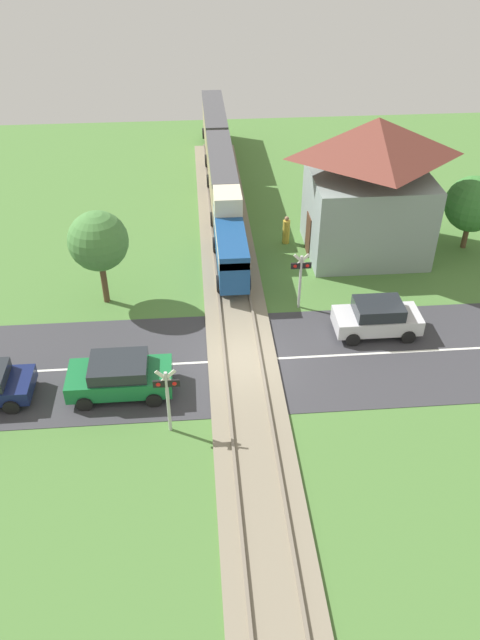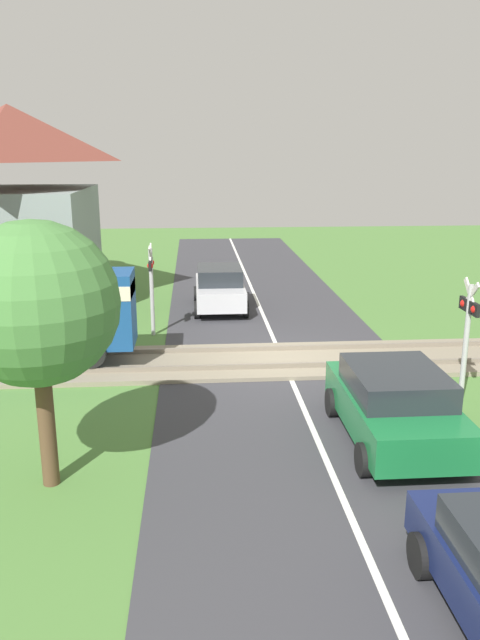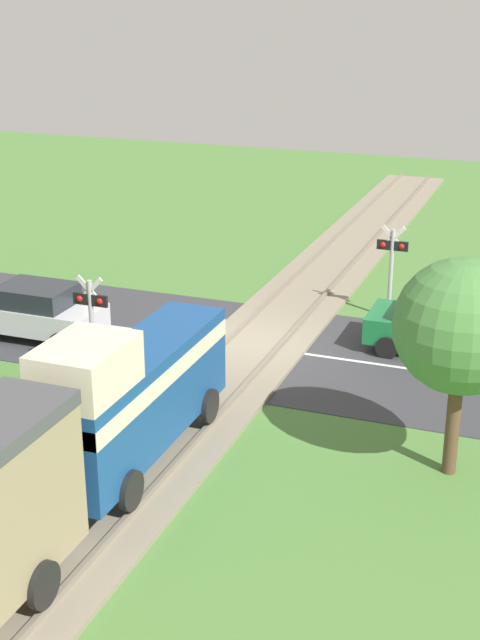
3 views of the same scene
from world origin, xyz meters
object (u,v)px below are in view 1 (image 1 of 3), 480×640
Objects in this scene: car_far_side at (377,317)px; pedestrian_by_station at (286,231)px; crossing_signal_west_approach at (167,392)px; station_building at (370,189)px; crossing_signal_east_approach at (301,273)px; train at (220,169)px; car_near_crossing at (120,376)px.

pedestrian_by_station is at bearing 108.35° from car_far_side.
station_building is at bearing 50.80° from crossing_signal_west_approach.
crossing_signal_east_approach is 0.40× the size of station_building.
train is at bearing 135.33° from station_building.
station_building reaches higher than crossing_signal_east_approach.
train is 12.13m from crossing_signal_east_approach.
crossing_signal_east_approach is 6.13m from pedestrian_by_station.
crossing_signal_west_approach is at bearing -98.58° from train.
car_near_crossing is 0.56× the size of station_building.
car_near_crossing is at bearing -139.76° from station_building.
pedestrian_by_station is (3.13, -5.76, -1.19)m from train.
station_building is at bearing 80.78° from car_far_side.
crossing_signal_east_approach is (2.87, -11.78, -0.10)m from train.
crossing_signal_west_approach is (-2.87, -18.99, -0.10)m from train.
crossing_signal_west_approach is 1.81× the size of pedestrian_by_station.
station_building is 4.53× the size of pedestrian_by_station.
crossing_signal_west_approach is at bearing -128.51° from crossing_signal_east_approach.
train is 6.67m from pedestrian_by_station.
car_far_side is at bearing -71.65° from pedestrian_by_station.
car_near_crossing is at bearing -146.44° from crossing_signal_east_approach.
car_near_crossing is (-4.73, -16.83, -1.11)m from train.
crossing_signal_east_approach is at bearing -92.52° from pedestrian_by_station.
pedestrian_by_station reaches higher than car_far_side.
car_near_crossing is 1.08× the size of car_far_side.
station_building reaches higher than train.
train is 19.20m from crossing_signal_west_approach.
car_near_crossing is 1.40× the size of crossing_signal_west_approach.
station_building is (11.72, 9.92, 2.65)m from car_near_crossing.
crossing_signal_east_approach reaches higher than car_far_side.
station_building reaches higher than crossing_signal_west_approach.
crossing_signal_west_approach reaches higher than car_far_side.
train reaches higher than pedestrian_by_station.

